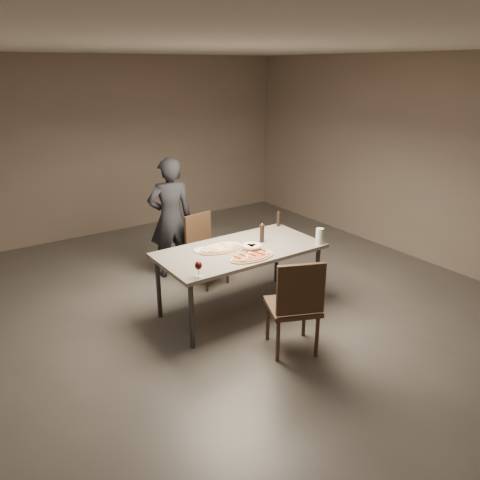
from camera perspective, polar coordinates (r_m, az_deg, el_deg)
room at (r=4.89m, az=0.00°, el=6.05°), size 7.00×7.00×7.00m
dining_table at (r=5.11m, az=0.00°, el=-1.65°), size 1.80×0.90×0.75m
zucchini_pizza at (r=4.85m, az=1.45°, el=-1.98°), size 0.51×0.28×0.05m
ham_pizza at (r=5.07m, az=-2.36°, el=-0.98°), size 0.52×0.29×0.04m
bread_basket at (r=5.01m, az=1.42°, el=-0.87°), size 0.21×0.21×0.08m
oil_dish at (r=5.16m, az=-0.94°, el=-0.66°), size 0.12×0.12×0.01m
pepper_mill_left at (r=5.26m, az=2.70°, el=0.84°), size 0.06×0.06×0.22m
pepper_mill_right at (r=5.81m, az=4.71°, el=2.57°), size 0.05×0.05×0.19m
carafe at (r=5.28m, az=9.68°, el=0.47°), size 0.09×0.09×0.18m
wine_glass at (r=4.39m, az=-5.09°, el=-3.18°), size 0.07×0.07×0.16m
side_plate at (r=5.04m, az=-4.58°, el=-1.27°), size 0.19×0.19×0.01m
chair_near at (r=4.42m, az=6.83°, el=-7.52°), size 0.61×0.61×0.99m
chair_far at (r=5.92m, az=-4.45°, el=-0.62°), size 0.48×0.48×0.88m
diner at (r=6.06m, az=-8.45°, el=2.64°), size 0.64×0.48×1.57m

